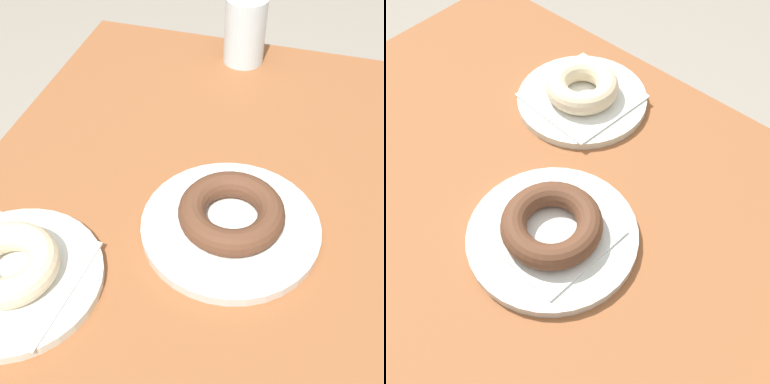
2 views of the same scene
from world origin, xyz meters
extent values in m
cube|color=#955631|center=(0.00, 0.00, 0.72)|extent=(0.91, 0.61, 0.05)
cylinder|color=#A16432|center=(-0.36, -0.21, 0.35)|extent=(0.06, 0.06, 0.70)
cylinder|color=#A16432|center=(-0.36, 0.21, 0.35)|extent=(0.06, 0.06, 0.70)
cylinder|color=silver|center=(-0.02, 0.04, 0.75)|extent=(0.21, 0.21, 0.01)
cube|color=white|center=(-0.02, 0.04, 0.76)|extent=(0.14, 0.14, 0.00)
torus|color=brown|center=(-0.02, 0.04, 0.78)|extent=(0.12, 0.12, 0.03)
cylinder|color=silver|center=(0.11, -0.16, 0.75)|extent=(0.19, 0.19, 0.01)
cube|color=white|center=(0.11, -0.16, 0.76)|extent=(0.15, 0.15, 0.00)
torus|color=beige|center=(0.11, -0.16, 0.78)|extent=(0.11, 0.11, 0.03)
cylinder|color=silver|center=(-0.39, -0.02, 0.80)|extent=(0.07, 0.07, 0.11)
camera|label=1|loc=(0.38, 0.11, 1.22)|focal=49.35mm
camera|label=2|loc=(-0.29, 0.29, 1.30)|focal=50.34mm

